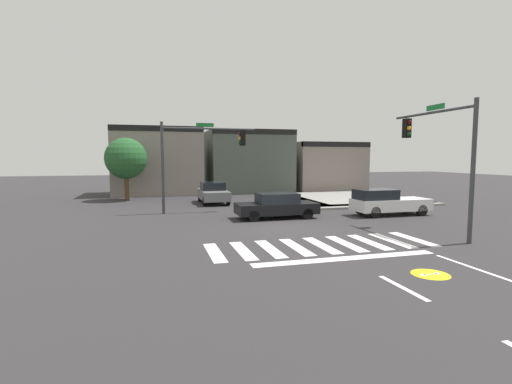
# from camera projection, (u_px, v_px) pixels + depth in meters

# --- Properties ---
(ground_plane) EXTENTS (120.00, 120.00, 0.00)m
(ground_plane) POSITION_uv_depth(u_px,v_px,m) (283.00, 225.00, 19.06)
(ground_plane) COLOR #302D30
(crosswalk_near) EXTENTS (9.03, 2.86, 0.01)m
(crosswalk_near) POSITION_uv_depth(u_px,v_px,m) (321.00, 245.00, 14.74)
(crosswalk_near) COLOR silver
(crosswalk_near) RESTS_ON ground_plane
(lane_markings) EXTENTS (6.80, 18.75, 0.01)m
(lane_markings) POSITION_uv_depth(u_px,v_px,m) (501.00, 311.00, 8.39)
(lane_markings) COLOR white
(lane_markings) RESTS_ON ground_plane
(bike_detector_marking) EXTENTS (1.11, 1.11, 0.01)m
(bike_detector_marking) POSITION_uv_depth(u_px,v_px,m) (430.00, 274.00, 11.06)
(bike_detector_marking) COLOR yellow
(bike_detector_marking) RESTS_ON ground_plane
(curb_corner_northeast) EXTENTS (10.00, 10.60, 0.15)m
(curb_corner_northeast) POSITION_uv_depth(u_px,v_px,m) (343.00, 199.00, 30.33)
(curb_corner_northeast) COLOR gray
(curb_corner_northeast) RESTS_ON ground_plane
(storefront_row) EXTENTS (25.05, 6.93, 6.24)m
(storefront_row) POSITION_uv_depth(u_px,v_px,m) (237.00, 162.00, 37.56)
(storefront_row) COLOR gray
(storefront_row) RESTS_ON ground_plane
(traffic_signal_southeast) EXTENTS (0.32, 5.02, 5.83)m
(traffic_signal_southeast) POSITION_uv_depth(u_px,v_px,m) (440.00, 144.00, 16.42)
(traffic_signal_southeast) COLOR #383A3D
(traffic_signal_southeast) RESTS_ON ground_plane
(traffic_signal_northwest) EXTENTS (5.92, 0.32, 5.63)m
(traffic_signal_northwest) POSITION_uv_depth(u_px,v_px,m) (199.00, 149.00, 23.24)
(traffic_signal_northwest) COLOR #383A3D
(traffic_signal_northwest) RESTS_ON ground_plane
(car_gray) EXTENTS (1.93, 4.26, 1.58)m
(car_gray) POSITION_uv_depth(u_px,v_px,m) (213.00, 193.00, 28.23)
(car_gray) COLOR slate
(car_gray) RESTS_ON ground_plane
(car_black) EXTENTS (4.61, 1.87, 1.44)m
(car_black) POSITION_uv_depth(u_px,v_px,m) (277.00, 206.00, 21.25)
(car_black) COLOR black
(car_black) RESTS_ON ground_plane
(car_white) EXTENTS (4.65, 1.78, 1.58)m
(car_white) POSITION_uv_depth(u_px,v_px,m) (387.00, 202.00, 22.31)
(car_white) COLOR white
(car_white) RESTS_ON ground_plane
(roadside_tree) EXTENTS (3.32, 3.32, 5.06)m
(roadside_tree) POSITION_uv_depth(u_px,v_px,m) (126.00, 159.00, 29.95)
(roadside_tree) COLOR #4C3823
(roadside_tree) RESTS_ON ground_plane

